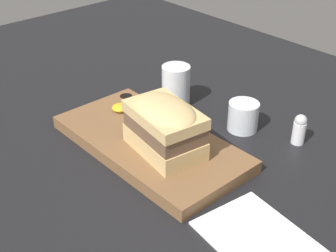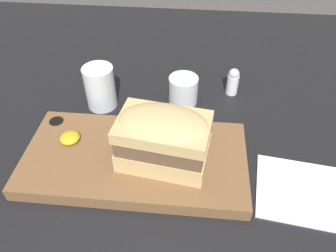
% 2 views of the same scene
% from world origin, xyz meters
% --- Properties ---
extents(dining_table, '(1.83, 1.27, 0.02)m').
position_xyz_m(dining_table, '(0.00, 0.00, 0.01)').
color(dining_table, black).
rests_on(dining_table, ground).
extents(serving_board, '(0.39, 0.20, 0.03)m').
position_xyz_m(serving_board, '(-0.04, -0.05, 0.03)').
color(serving_board, brown).
rests_on(serving_board, dining_table).
extents(sandwich, '(0.16, 0.11, 0.10)m').
position_xyz_m(sandwich, '(0.01, -0.06, 0.10)').
color(sandwich, tan).
rests_on(sandwich, serving_board).
extents(mustard_dollop, '(0.04, 0.04, 0.01)m').
position_xyz_m(mustard_dollop, '(-0.16, -0.03, 0.05)').
color(mustard_dollop, gold).
rests_on(mustard_dollop, serving_board).
extents(water_glass, '(0.06, 0.06, 0.09)m').
position_xyz_m(water_glass, '(-0.14, 0.11, 0.06)').
color(water_glass, silver).
rests_on(water_glass, dining_table).
extents(wine_glass, '(0.06, 0.06, 0.06)m').
position_xyz_m(wine_glass, '(0.03, 0.14, 0.05)').
color(wine_glass, silver).
rests_on(wine_glass, dining_table).
extents(napkin, '(0.22, 0.16, 0.00)m').
position_xyz_m(napkin, '(0.28, -0.09, 0.02)').
color(napkin, white).
rests_on(napkin, dining_table).
extents(salt_shaker, '(0.03, 0.03, 0.06)m').
position_xyz_m(salt_shaker, '(0.14, 0.18, 0.05)').
color(salt_shaker, white).
rests_on(salt_shaker, dining_table).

